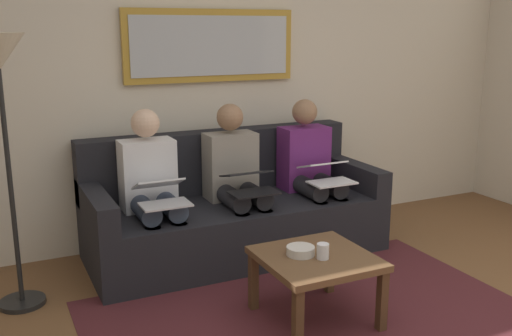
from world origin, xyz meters
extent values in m
cube|color=beige|center=(0.00, -2.60, 1.30)|extent=(6.00, 0.12, 2.60)
cube|color=#4C1E23|center=(0.00, -0.85, 0.00)|extent=(2.60, 1.80, 0.01)
cube|color=black|center=(0.00, -2.05, 0.21)|extent=(2.20, 0.90, 0.42)
cube|color=black|center=(0.00, -2.40, 0.66)|extent=(2.20, 0.20, 0.48)
cube|color=black|center=(-1.03, -2.05, 0.52)|extent=(0.14, 0.90, 0.20)
cube|color=black|center=(1.03, -2.05, 0.52)|extent=(0.14, 0.90, 0.20)
cube|color=#B7892D|center=(0.00, -2.51, 1.55)|extent=(1.39, 0.04, 0.55)
cube|color=#B2B7BC|center=(0.00, -2.48, 1.55)|extent=(1.29, 0.01, 0.45)
cube|color=brown|center=(-0.01, -0.90, 0.38)|extent=(0.63, 0.63, 0.04)
cube|color=#4C331E|center=(-0.28, -0.63, 0.18)|extent=(0.05, 0.05, 0.36)
cube|color=#4C331E|center=(0.27, -0.63, 0.18)|extent=(0.05, 0.05, 0.36)
cube|color=#4C331E|center=(-0.28, -1.17, 0.18)|extent=(0.05, 0.05, 0.36)
cube|color=#4C331E|center=(0.27, -1.17, 0.18)|extent=(0.05, 0.05, 0.36)
cylinder|color=silver|center=(-0.01, -0.84, 0.45)|extent=(0.07, 0.07, 0.09)
cylinder|color=beige|center=(0.07, -0.95, 0.43)|extent=(0.17, 0.17, 0.05)
cube|color=#66236B|center=(-0.64, -2.15, 0.67)|extent=(0.38, 0.22, 0.50)
sphere|color=#997051|center=(-0.64, -2.15, 1.04)|extent=(0.20, 0.20, 0.20)
cylinder|color=#232328|center=(-0.73, -1.94, 0.49)|extent=(0.14, 0.42, 0.14)
cylinder|color=#232328|center=(-0.55, -1.94, 0.49)|extent=(0.14, 0.42, 0.14)
cylinder|color=#232328|center=(-0.73, -1.73, 0.21)|extent=(0.11, 0.11, 0.42)
cylinder|color=#232328|center=(-0.55, -1.73, 0.21)|extent=(0.11, 0.11, 0.42)
cube|color=white|center=(-0.64, -1.73, 0.57)|extent=(0.33, 0.21, 0.01)
cube|color=white|center=(-0.64, -1.87, 0.67)|extent=(0.33, 0.21, 0.07)
cube|color=#A5C6EA|center=(-0.64, -1.86, 0.68)|extent=(0.30, 0.18, 0.06)
cube|color=gray|center=(0.00, -2.15, 0.67)|extent=(0.38, 0.22, 0.50)
sphere|color=#997051|center=(0.00, -2.15, 1.04)|extent=(0.20, 0.20, 0.20)
cylinder|color=#232328|center=(-0.09, -1.94, 0.49)|extent=(0.14, 0.42, 0.14)
cylinder|color=#232328|center=(0.09, -1.94, 0.49)|extent=(0.14, 0.42, 0.14)
cylinder|color=#232328|center=(-0.09, -1.73, 0.21)|extent=(0.11, 0.11, 0.42)
cylinder|color=#232328|center=(0.09, -1.73, 0.21)|extent=(0.11, 0.11, 0.42)
cube|color=black|center=(0.00, -1.73, 0.57)|extent=(0.34, 0.21, 0.01)
cube|color=black|center=(0.00, -1.86, 0.67)|extent=(0.34, 0.21, 0.06)
cube|color=#A5C6EA|center=(0.00, -1.86, 0.68)|extent=(0.30, 0.18, 0.05)
cube|color=silver|center=(0.64, -2.15, 0.67)|extent=(0.38, 0.22, 0.50)
sphere|color=beige|center=(0.64, -2.15, 1.04)|extent=(0.20, 0.20, 0.20)
cylinder|color=#384256|center=(0.55, -1.94, 0.49)|extent=(0.14, 0.42, 0.14)
cylinder|color=#384256|center=(0.73, -1.94, 0.49)|extent=(0.14, 0.42, 0.14)
cylinder|color=#384256|center=(0.55, -1.73, 0.21)|extent=(0.11, 0.11, 0.42)
cylinder|color=#384256|center=(0.73, -1.73, 0.21)|extent=(0.11, 0.11, 0.42)
cube|color=silver|center=(0.64, -1.73, 0.57)|extent=(0.32, 0.21, 0.01)
cube|color=silver|center=(0.64, -1.88, 0.67)|extent=(0.32, 0.20, 0.10)
cube|color=#A5C6EA|center=(0.64, -1.87, 0.67)|extent=(0.29, 0.17, 0.08)
cylinder|color=black|center=(1.55, -1.85, 0.01)|extent=(0.28, 0.28, 0.03)
cylinder|color=black|center=(1.55, -1.85, 0.75)|extent=(0.03, 0.03, 1.50)
camera|label=1|loc=(1.66, 1.78, 1.69)|focal=40.70mm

